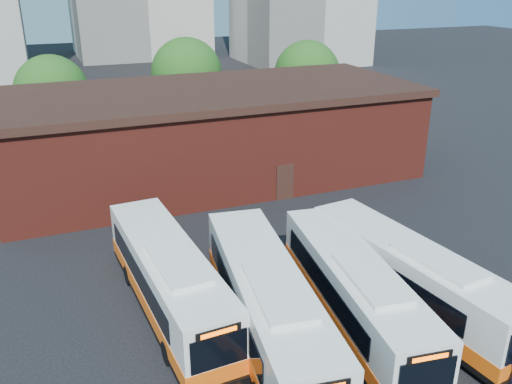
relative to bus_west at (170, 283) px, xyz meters
name	(u,v)px	position (x,y,z in m)	size (l,w,h in m)	color
ground	(359,331)	(6.86, -4.21, -1.47)	(220.00, 220.00, 0.00)	black
bus_west	(170,283)	(0.00, 0.00, 0.00)	(3.23, 11.98, 3.23)	white
bus_midwest	(267,310)	(3.05, -3.46, 0.06)	(4.10, 12.54, 3.37)	white
bus_mideast	(354,296)	(6.81, -3.72, -0.04)	(3.79, 11.68, 3.14)	white
bus_east	(410,280)	(9.69, -3.56, -0.03)	(3.85, 11.77, 3.16)	white
depot_building	(212,132)	(6.86, 15.79, 1.79)	(28.60, 12.60, 6.40)	maroon
tree_west	(52,92)	(-3.14, 27.79, 3.18)	(6.00, 6.00, 7.65)	#382314
tree_mid	(187,73)	(8.86, 29.79, 3.61)	(6.56, 6.56, 8.36)	#382314
tree_east	(307,74)	(19.86, 26.79, 3.36)	(6.24, 6.24, 7.96)	#382314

